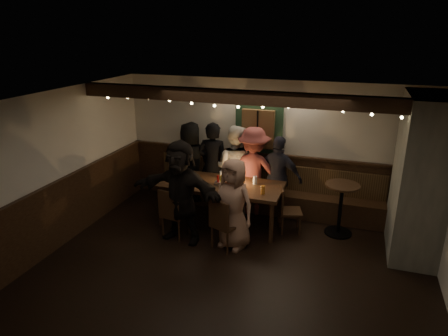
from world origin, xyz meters
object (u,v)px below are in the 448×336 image
(dining_table, at_px, (220,187))
(chair_end, at_px, (286,207))
(person_a, at_px, (191,163))
(high_top, at_px, (341,203))
(person_e, at_px, (278,177))
(chair_near_right, at_px, (223,222))
(person_d, at_px, (253,171))
(person_b, at_px, (213,165))
(person_c, at_px, (235,168))
(person_g, at_px, (233,204))
(chair_near_left, at_px, (173,211))
(person_f, at_px, (181,192))

(dining_table, relative_size, chair_end, 2.67)
(person_a, bearing_deg, high_top, 160.34)
(person_a, relative_size, person_e, 1.07)
(chair_near_right, bearing_deg, person_d, 86.13)
(high_top, height_order, person_b, person_b)
(dining_table, bearing_deg, high_top, 8.15)
(person_c, distance_m, person_g, 1.52)
(dining_table, relative_size, person_b, 1.28)
(high_top, xyz_separation_m, person_e, (-1.20, 0.37, 0.21))
(chair_end, relative_size, high_top, 0.90)
(chair_near_left, relative_size, person_a, 0.53)
(person_b, height_order, person_f, person_f)
(chair_near_left, bearing_deg, chair_near_right, -5.22)
(chair_end, bearing_deg, person_g, -133.43)
(high_top, bearing_deg, chair_near_right, -146.93)
(person_a, relative_size, person_g, 1.11)
(chair_near_right, xyz_separation_m, person_g, (0.13, 0.16, 0.27))
(chair_end, bearing_deg, dining_table, -175.87)
(chair_end, bearing_deg, person_e, 114.99)
(chair_near_left, bearing_deg, chair_end, 25.45)
(person_b, height_order, person_g, person_b)
(chair_near_left, distance_m, person_e, 2.15)
(person_a, xyz_separation_m, person_g, (1.38, -1.45, -0.09))
(person_a, xyz_separation_m, person_f, (0.46, -1.51, 0.03))
(high_top, xyz_separation_m, person_c, (-2.10, 0.45, 0.27))
(chair_near_right, height_order, person_e, person_e)
(dining_table, bearing_deg, person_g, -56.33)
(person_b, bearing_deg, chair_near_right, 111.01)
(person_c, relative_size, person_d, 1.00)
(person_e, relative_size, person_f, 0.90)
(chair_end, height_order, person_a, person_a)
(person_d, relative_size, person_f, 0.97)
(person_b, bearing_deg, high_top, 166.61)
(dining_table, height_order, person_e, person_e)
(person_f, xyz_separation_m, person_g, (0.92, 0.06, -0.12))
(person_a, height_order, person_d, person_d)
(person_c, relative_size, person_g, 1.12)
(high_top, bearing_deg, person_f, -157.48)
(dining_table, distance_m, chair_near_left, 1.02)
(chair_near_left, distance_m, person_a, 1.59)
(chair_near_left, distance_m, high_top, 2.96)
(dining_table, relative_size, person_c, 1.31)
(chair_end, xyz_separation_m, person_e, (-0.28, 0.59, 0.33))
(dining_table, xyz_separation_m, person_c, (0.04, 0.76, 0.13))
(dining_table, bearing_deg, chair_near_right, -68.70)
(chair_end, distance_m, person_f, 1.92)
(dining_table, height_order, person_d, person_d)
(person_f, bearing_deg, person_a, 114.63)
(chair_near_right, xyz_separation_m, person_b, (-0.75, 1.59, 0.38))
(person_b, relative_size, person_g, 1.14)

